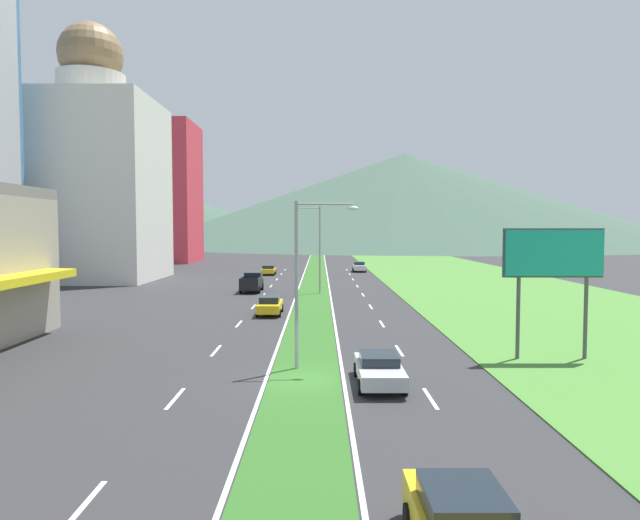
# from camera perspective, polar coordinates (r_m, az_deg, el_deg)

# --- Properties ---
(ground_plane) EXTENTS (600.00, 600.00, 0.00)m
(ground_plane) POSITION_cam_1_polar(r_m,az_deg,el_deg) (25.41, -1.51, -12.27)
(ground_plane) COLOR #2D2D30
(grass_median) EXTENTS (3.20, 240.00, 0.06)m
(grass_median) POSITION_cam_1_polar(r_m,az_deg,el_deg) (84.75, -0.38, -1.36)
(grass_median) COLOR #2D6023
(grass_median) RESTS_ON ground_plane
(grass_verge_right) EXTENTS (24.00, 240.00, 0.06)m
(grass_verge_right) POSITION_cam_1_polar(r_m,az_deg,el_deg) (87.05, 13.31, -1.32)
(grass_verge_right) COLOR #477F33
(grass_verge_right) RESTS_ON ground_plane
(lane_dash_left_1) EXTENTS (0.16, 2.80, 0.01)m
(lane_dash_left_1) POSITION_cam_1_polar(r_m,az_deg,el_deg) (15.94, -23.01, -22.20)
(lane_dash_left_1) COLOR silver
(lane_dash_left_1) RESTS_ON ground_plane
(lane_dash_left_2) EXTENTS (0.16, 2.80, 0.01)m
(lane_dash_left_2) POSITION_cam_1_polar(r_m,az_deg,el_deg) (23.70, -14.47, -13.50)
(lane_dash_left_2) COLOR silver
(lane_dash_left_2) RESTS_ON ground_plane
(lane_dash_left_3) EXTENTS (0.16, 2.80, 0.01)m
(lane_dash_left_3) POSITION_cam_1_polar(r_m,az_deg,el_deg) (31.97, -10.48, -9.08)
(lane_dash_left_3) COLOR silver
(lane_dash_left_3) RESTS_ON ground_plane
(lane_dash_left_4) EXTENTS (0.16, 2.80, 0.01)m
(lane_dash_left_4) POSITION_cam_1_polar(r_m,az_deg,el_deg) (40.43, -8.20, -6.47)
(lane_dash_left_4) COLOR silver
(lane_dash_left_4) RESTS_ON ground_plane
(lane_dash_left_5) EXTENTS (0.16, 2.80, 0.01)m
(lane_dash_left_5) POSITION_cam_1_polar(r_m,az_deg,el_deg) (49.00, -6.73, -4.76)
(lane_dash_left_5) COLOR silver
(lane_dash_left_5) RESTS_ON ground_plane
(lane_dash_left_6) EXTENTS (0.16, 2.80, 0.01)m
(lane_dash_left_6) POSITION_cam_1_polar(r_m,az_deg,el_deg) (57.62, -5.70, -3.56)
(lane_dash_left_6) COLOR silver
(lane_dash_left_6) RESTS_ON ground_plane
(lane_dash_left_7) EXTENTS (0.16, 2.80, 0.01)m
(lane_dash_left_7) POSITION_cam_1_polar(r_m,az_deg,el_deg) (66.27, -4.93, -2.67)
(lane_dash_left_7) COLOR silver
(lane_dash_left_7) RESTS_ON ground_plane
(lane_dash_left_8) EXTENTS (0.16, 2.80, 0.01)m
(lane_dash_left_8) POSITION_cam_1_polar(r_m,az_deg,el_deg) (74.94, -4.35, -1.99)
(lane_dash_left_8) COLOR silver
(lane_dash_left_8) RESTS_ON ground_plane
(lane_dash_left_9) EXTENTS (0.16, 2.80, 0.01)m
(lane_dash_left_9) POSITION_cam_1_polar(r_m,az_deg,el_deg) (83.62, -3.89, -1.44)
(lane_dash_left_9) COLOR silver
(lane_dash_left_9) RESTS_ON ground_plane
(lane_dash_left_10) EXTENTS (0.16, 2.80, 0.01)m
(lane_dash_left_10) POSITION_cam_1_polar(r_m,az_deg,el_deg) (92.32, -3.51, -1.00)
(lane_dash_left_10) COLOR silver
(lane_dash_left_10) RESTS_ON ground_plane
(lane_dash_right_1) EXTENTS (0.16, 2.80, 0.01)m
(lane_dash_right_1) POSITION_cam_1_polar(r_m,az_deg,el_deg) (15.49, 18.09, -22.88)
(lane_dash_right_1) COLOR silver
(lane_dash_right_1) RESTS_ON ground_plane
(lane_dash_right_2) EXTENTS (0.16, 2.80, 0.01)m
(lane_dash_right_2) POSITION_cam_1_polar(r_m,az_deg,el_deg) (23.40, 11.27, -13.68)
(lane_dash_right_2) COLOR silver
(lane_dash_right_2) RESTS_ON ground_plane
(lane_dash_right_3) EXTENTS (0.16, 2.80, 0.01)m
(lane_dash_right_3) POSITION_cam_1_polar(r_m,az_deg,el_deg) (31.75, 8.17, -9.14)
(lane_dash_right_3) COLOR silver
(lane_dash_right_3) RESTS_ON ground_plane
(lane_dash_right_4) EXTENTS (0.16, 2.80, 0.01)m
(lane_dash_right_4) POSITION_cam_1_polar(r_m,az_deg,el_deg) (40.26, 6.41, -6.50)
(lane_dash_right_4) COLOR silver
(lane_dash_right_4) RESTS_ON ground_plane
(lane_dash_right_5) EXTENTS (0.16, 2.80, 0.01)m
(lane_dash_right_5) POSITION_cam_1_polar(r_m,az_deg,el_deg) (48.86, 5.28, -4.77)
(lane_dash_right_5) COLOR silver
(lane_dash_right_5) RESTS_ON ground_plane
(lane_dash_right_6) EXTENTS (0.16, 2.80, 0.01)m
(lane_dash_right_6) POSITION_cam_1_polar(r_m,az_deg,el_deg) (57.50, 4.49, -3.57)
(lane_dash_right_6) COLOR silver
(lane_dash_right_6) RESTS_ON ground_plane
(lane_dash_right_7) EXTENTS (0.16, 2.80, 0.01)m
(lane_dash_right_7) POSITION_cam_1_polar(r_m,az_deg,el_deg) (66.16, 3.91, -2.67)
(lane_dash_right_7) COLOR silver
(lane_dash_right_7) RESTS_ON ground_plane
(lane_dash_right_8) EXTENTS (0.16, 2.80, 0.01)m
(lane_dash_right_8) POSITION_cam_1_polar(r_m,az_deg,el_deg) (74.85, 3.46, -1.99)
(lane_dash_right_8) COLOR silver
(lane_dash_right_8) RESTS_ON ground_plane
(lane_dash_right_9) EXTENTS (0.16, 2.80, 0.01)m
(lane_dash_right_9) POSITION_cam_1_polar(r_m,az_deg,el_deg) (83.54, 3.11, -1.45)
(lane_dash_right_9) COLOR silver
(lane_dash_right_9) RESTS_ON ground_plane
(lane_dash_right_10) EXTENTS (0.16, 2.80, 0.01)m
(lane_dash_right_10) POSITION_cam_1_polar(r_m,az_deg,el_deg) (92.25, 2.82, -1.01)
(lane_dash_right_10) COLOR silver
(lane_dash_right_10) RESTS_ON ground_plane
(edge_line_median_left) EXTENTS (0.16, 240.00, 0.01)m
(edge_line_median_left) POSITION_cam_1_polar(r_m,az_deg,el_deg) (84.78, -1.57, -1.37)
(edge_line_median_left) COLOR silver
(edge_line_median_left) RESTS_ON ground_plane
(edge_line_median_right) EXTENTS (0.16, 240.00, 0.01)m
(edge_line_median_right) POSITION_cam_1_polar(r_m,az_deg,el_deg) (84.75, 0.80, -1.38)
(edge_line_median_right) COLOR silver
(edge_line_median_right) RESTS_ON ground_plane
(domed_building) EXTENTS (16.47, 16.47, 33.48)m
(domed_building) POSITION_cam_1_polar(r_m,az_deg,el_deg) (80.13, -22.04, 7.87)
(domed_building) COLOR silver
(domed_building) RESTS_ON ground_plane
(midrise_colored) EXTENTS (14.91, 14.91, 28.07)m
(midrise_colored) POSITION_cam_1_polar(r_m,az_deg,el_deg) (119.03, -16.01, 6.58)
(midrise_colored) COLOR #D83847
(midrise_colored) RESTS_ON ground_plane
(hill_far_left) EXTENTS (220.90, 220.90, 41.98)m
(hill_far_left) POSITION_cam_1_polar(r_m,az_deg,el_deg) (340.37, -20.64, 5.40)
(hill_far_left) COLOR #3D5647
(hill_far_left) RESTS_ON ground_plane
(hill_far_center) EXTENTS (231.64, 231.64, 40.32)m
(hill_far_center) POSITION_cam_1_polar(r_m,az_deg,el_deg) (255.20, 8.68, 6.18)
(hill_far_center) COLOR #3D5647
(hill_far_center) RESTS_ON ground_plane
(hill_far_right) EXTENTS (124.46, 124.46, 27.60)m
(hill_far_right) POSITION_cam_1_polar(r_m,az_deg,el_deg) (330.85, 16.20, 4.30)
(hill_far_right) COLOR #516B56
(hill_far_right) RESTS_ON ground_plane
(street_lamp_near) EXTENTS (3.05, 0.28, 8.10)m
(street_lamp_near) POSITION_cam_1_polar(r_m,az_deg,el_deg) (26.67, -1.53, -1.18)
(street_lamp_near) COLOR #99999E
(street_lamp_near) RESTS_ON ground_plane
(street_lamp_mid) EXTENTS (2.70, 0.28, 9.08)m
(street_lamp_mid) POSITION_cam_1_polar(r_m,az_deg,el_deg) (57.96, -0.22, 1.66)
(street_lamp_mid) COLOR #99999E
(street_lamp_mid) RESTS_ON ground_plane
(billboard_roadside) EXTENTS (5.19, 0.28, 6.81)m
(billboard_roadside) POSITION_cam_1_polar(r_m,az_deg,el_deg) (31.01, 22.81, 0.00)
(billboard_roadside) COLOR #4C4C51
(billboard_roadside) RESTS_ON ground_plane
(car_0) EXTENTS (2.04, 4.07, 1.42)m
(car_0) POSITION_cam_1_polar(r_m,az_deg,el_deg) (82.37, -5.19, -1.02)
(car_0) COLOR yellow
(car_0) RESTS_ON ground_plane
(car_2) EXTENTS (2.02, 4.56, 1.33)m
(car_2) POSITION_cam_1_polar(r_m,az_deg,el_deg) (24.82, 6.13, -10.98)
(car_2) COLOR #B2B2B7
(car_2) RESTS_ON ground_plane
(car_3) EXTENTS (1.90, 4.50, 1.47)m
(car_3) POSITION_cam_1_polar(r_m,az_deg,el_deg) (44.45, -5.04, -4.60)
(car_3) COLOR yellow
(car_3) RESTS_ON ground_plane
(car_4) EXTENTS (2.04, 4.18, 1.57)m
(car_4) POSITION_cam_1_polar(r_m,az_deg,el_deg) (88.24, 4.10, -0.69)
(car_4) COLOR silver
(car_4) RESTS_ON ground_plane
(pickup_truck_0) EXTENTS (2.18, 5.40, 2.00)m
(pickup_truck_0) POSITION_cam_1_polar(r_m,az_deg,el_deg) (60.92, -6.87, -2.27)
(pickup_truck_0) COLOR black
(pickup_truck_0) RESTS_ON ground_plane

